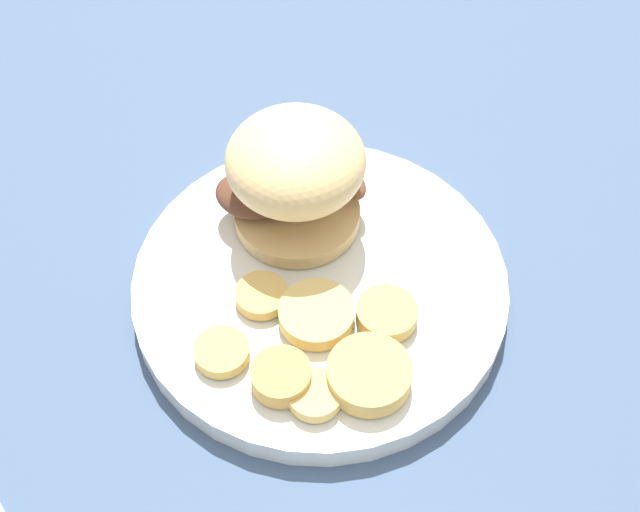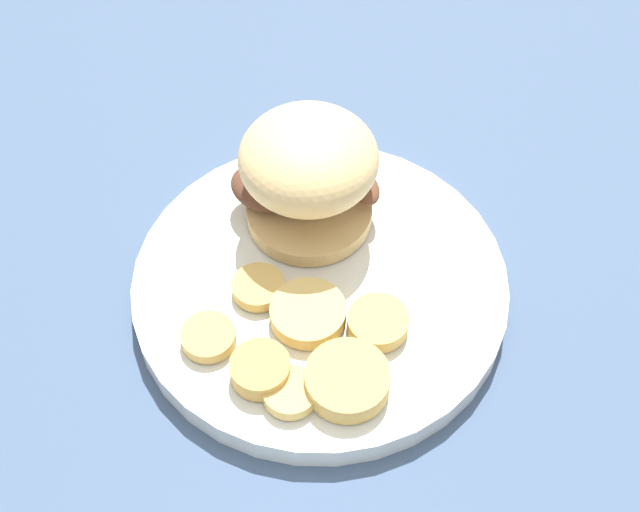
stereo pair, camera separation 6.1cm
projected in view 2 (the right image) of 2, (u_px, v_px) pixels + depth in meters
The scene contains 10 objects.
ground_plane at pixel (320, 295), 0.65m from camera, with size 4.00×4.00×0.00m, color #3D5170.
dinner_plate at pixel (320, 285), 0.64m from camera, with size 0.27×0.27×0.02m.
sandwich at pixel (307, 171), 0.63m from camera, with size 0.10×0.11×0.09m.
potato_round_0 at pixel (308, 313), 0.61m from camera, with size 0.05×0.05×0.01m, color #DBB766.
potato_round_1 at pixel (378, 323), 0.60m from camera, with size 0.04×0.04×0.01m, color tan.
potato_round_2 at pixel (208, 337), 0.60m from camera, with size 0.04×0.04×0.01m, color tan.
potato_round_3 at pixel (290, 392), 0.57m from camera, with size 0.04×0.04×0.01m, color #DBB766.
potato_round_4 at pixel (260, 292), 0.62m from camera, with size 0.04×0.04×0.01m, color tan.
potato_round_5 at pixel (347, 380), 0.57m from camera, with size 0.06×0.06×0.02m, color tan.
potato_round_6 at pixel (260, 369), 0.58m from camera, with size 0.04×0.04×0.02m, color tan.
Camera 2 is at (-0.36, 0.10, 0.54)m, focal length 50.00 mm.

